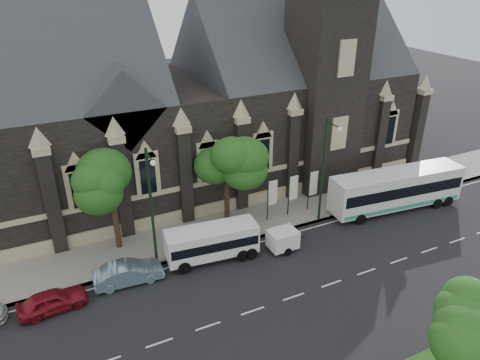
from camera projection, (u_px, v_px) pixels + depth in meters
ground at (253, 311)px, 27.83m from camera, size 160.00×160.00×0.00m
sidewalk at (198, 235)px, 35.48m from camera, size 80.00×5.00×0.15m
museum at (210, 99)px, 41.42m from camera, size 40.00×17.70×29.90m
tree_park_east at (464, 321)px, 20.67m from camera, size 3.40×3.40×6.28m
tree_walk_right at (228, 156)px, 35.19m from camera, size 4.08×4.08×7.80m
tree_walk_left at (112, 179)px, 31.70m from camera, size 3.91×3.91×7.64m
street_lamp_near at (325, 166)px, 35.22m from camera, size 0.36×1.88×9.00m
street_lamp_mid at (152, 203)px, 29.76m from camera, size 0.36×1.88×9.00m
banner_flag_left at (271, 196)px, 36.52m from camera, size 0.90×0.10×4.00m
banner_flag_center at (292, 191)px, 37.30m from camera, size 0.90×0.10×4.00m
banner_flag_right at (312, 186)px, 38.08m from camera, size 0.90×0.10×4.00m
tour_coach at (396, 189)px, 38.60m from camera, size 12.31×3.80×3.53m
shuttle_bus at (212, 241)px, 32.14m from camera, size 6.83×2.97×2.56m
box_trailer at (283, 239)px, 33.38m from camera, size 3.06×1.80×1.63m
sedan at (128, 273)px, 30.03m from camera, size 4.68×1.84×1.52m
car_far_red at (52, 301)px, 27.63m from camera, size 4.28×2.03×1.41m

